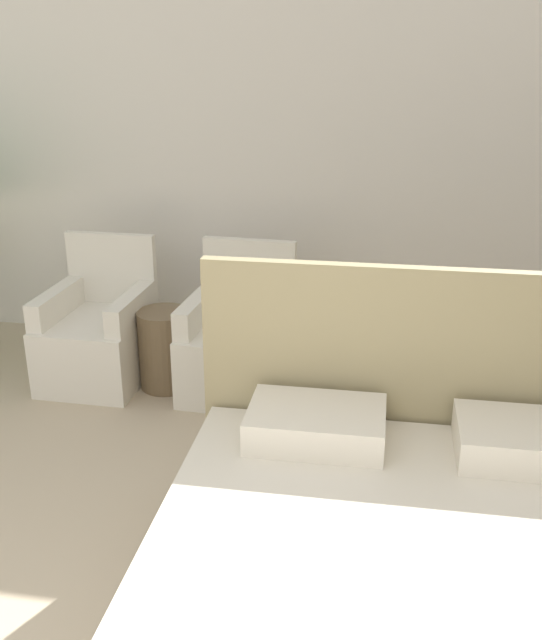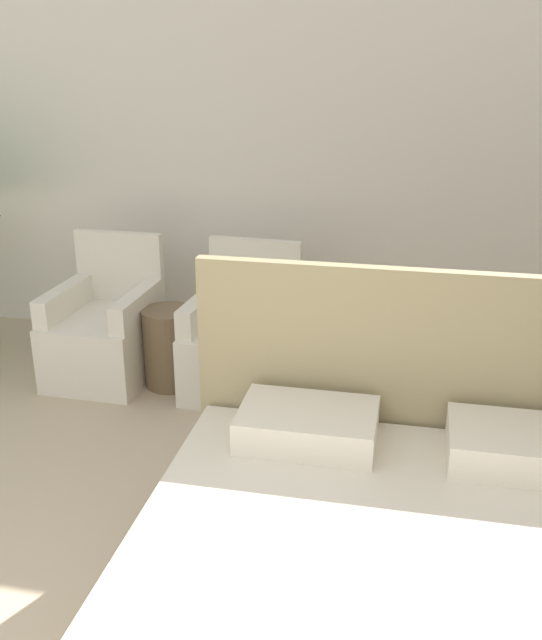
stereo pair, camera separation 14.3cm
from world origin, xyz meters
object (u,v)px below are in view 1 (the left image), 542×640
object	(u,v)px
bed	(421,624)
side_table	(165,349)
armchair_near_window_left	(99,338)
armchair_near_window_right	(238,347)

from	to	relation	value
bed	side_table	size ratio (longest dim) A/B	4.46
armchair_near_window_left	side_table	xyz separation A→B (m)	(0.45, -0.04, -0.02)
bed	armchair_near_window_left	bearing A→B (deg)	132.87
bed	side_table	bearing A→B (deg)	126.07
side_table	bed	bearing A→B (deg)	-53.93
armchair_near_window_left	armchair_near_window_right	xyz separation A→B (m)	(0.90, -0.00, 0.00)
bed	side_table	world-z (taller)	bed
armchair_near_window_left	bed	bearing A→B (deg)	-45.67
bed	armchair_near_window_right	world-z (taller)	bed
armchair_near_window_left	armchair_near_window_right	bearing A→B (deg)	1.46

